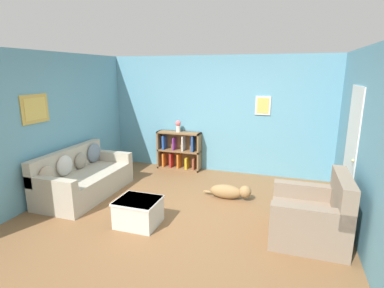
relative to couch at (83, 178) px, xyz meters
The scene contains 10 objects.
ground_plane 2.06m from the couch, ahead, with size 14.00×14.00×0.00m, color brown.
wall_back 3.14m from the couch, 46.85° to the left, with size 5.60×0.13×2.60m.
wall_left 1.12m from the couch, behind, with size 0.13×5.00×2.60m.
wall_right 4.69m from the couch, ahead, with size 0.16×5.00×2.60m.
couch is the anchor object (origin of this frame).
bookshelf 2.31m from the couch, 59.26° to the left, with size 1.03×0.28×0.89m.
recliner_chair 4.00m from the couch, ahead, with size 0.97×1.01×0.94m.
coffee_table 1.69m from the couch, 25.24° to the right, with size 0.63×0.55×0.40m.
dog 2.74m from the couch, 13.42° to the left, with size 0.90×0.23×0.28m.
vase 2.40m from the couch, 59.31° to the left, with size 0.13×0.13×0.27m.
Camera 1 is at (1.53, -4.31, 2.26)m, focal length 28.00 mm.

